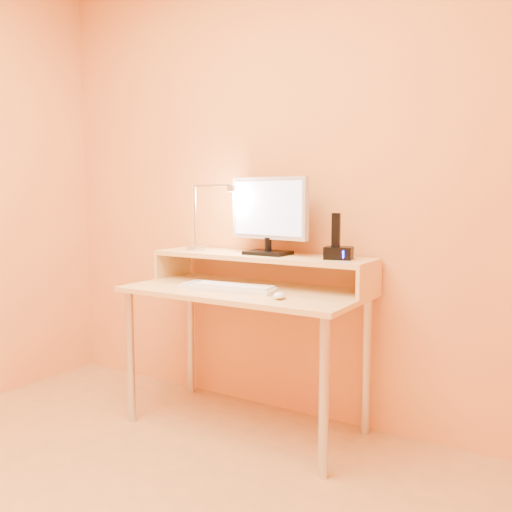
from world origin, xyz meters
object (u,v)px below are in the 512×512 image
Objects in this scene: monitor_panel at (269,208)px; remote_control at (191,285)px; keyboard at (233,289)px; mouse at (279,295)px; phone_dock at (339,253)px; lamp_base at (196,248)px.

monitor_panel is 2.64× the size of remote_control.
mouse reaches higher than keyboard.
mouse is at bearing -131.61° from phone_dock.
remote_control is at bearing -57.86° from lamp_base.
keyboard is 2.41× the size of remote_control.
monitor_panel is 0.56m from remote_control.
lamp_base is 1.07× the size of mouse.
lamp_base is 0.29m from remote_control.
keyboard is at bearing -165.73° from phone_dock.
remote_control is (-0.32, -0.24, -0.39)m from monitor_panel.
lamp_base is 0.77× the size of phone_dock.
phone_dock is 0.38m from mouse.
lamp_base reaches higher than remote_control.
lamp_base is at bearing 168.74° from phone_dock.
keyboard is at bearing -5.89° from remote_control.
lamp_base is at bearing 116.50° from remote_control.
monitor_panel reaches higher than remote_control.
keyboard is 4.53× the size of mouse.
keyboard is at bearing -27.97° from lamp_base.
lamp_base reaches higher than mouse.
phone_dock is at bearing 12.65° from remote_control.
phone_dock is at bearing 21.04° from keyboard.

